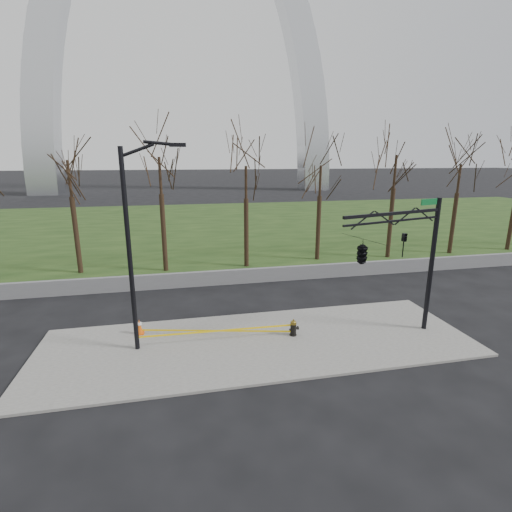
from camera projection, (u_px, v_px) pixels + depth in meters
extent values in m
plane|color=black|center=(259.00, 344.00, 15.92)|extent=(500.00, 500.00, 0.00)
cube|color=slate|center=(259.00, 343.00, 15.90)|extent=(18.00, 6.00, 0.10)
cube|color=#1B3312|center=(204.00, 224.00, 44.31)|extent=(120.00, 40.00, 0.06)
cube|color=#59595B|center=(231.00, 277.00, 23.38)|extent=(60.00, 0.30, 0.90)
cylinder|color=black|center=(293.00, 335.00, 16.45)|extent=(0.30, 0.30, 0.05)
cylinder|color=black|center=(293.00, 330.00, 16.39)|extent=(0.23, 0.23, 0.53)
cylinder|color=black|center=(297.00, 328.00, 16.45)|extent=(0.20, 0.17, 0.14)
cylinder|color=black|center=(290.00, 330.00, 16.34)|extent=(0.10, 0.10, 0.09)
cylinder|color=brown|center=(293.00, 323.00, 16.32)|extent=(0.27, 0.27, 0.05)
ellipsoid|color=brown|center=(293.00, 322.00, 16.31)|extent=(0.25, 0.25, 0.19)
cylinder|color=brown|center=(293.00, 320.00, 16.28)|extent=(0.05, 0.05, 0.07)
cube|color=#E4560C|center=(140.00, 333.00, 16.59)|extent=(0.35, 0.35, 0.04)
cone|color=#E4560C|center=(139.00, 326.00, 16.50)|extent=(0.27, 0.27, 0.64)
cylinder|color=white|center=(139.00, 324.00, 16.47)|extent=(0.20, 0.20, 0.10)
cylinder|color=black|center=(130.00, 255.00, 14.34)|extent=(0.18, 0.18, 8.00)
cylinder|color=black|center=(137.00, 150.00, 13.46)|extent=(1.27, 0.15, 0.56)
cylinder|color=black|center=(161.00, 143.00, 13.55)|extent=(1.21, 0.15, 0.22)
cube|color=black|center=(178.00, 145.00, 13.67)|extent=(0.61, 0.24, 0.14)
cylinder|color=black|center=(431.00, 267.00, 16.41)|extent=(0.20, 0.20, 6.00)
cube|color=black|center=(394.00, 213.00, 14.68)|extent=(4.86, 1.40, 0.12)
cube|color=black|center=(394.00, 221.00, 14.76)|extent=(4.85, 1.36, 0.08)
cube|color=#0C5926|center=(429.00, 202.00, 15.43)|extent=(0.88, 0.27, 0.25)
imported|color=black|center=(404.00, 245.00, 15.33)|extent=(0.21, 0.24, 1.00)
imported|color=black|center=(362.00, 251.00, 14.37)|extent=(1.15, 2.54, 1.00)
cube|color=yellow|center=(218.00, 331.00, 15.77)|extent=(6.53, 0.19, 0.08)
cube|color=yellow|center=(216.00, 331.00, 16.48)|extent=(6.55, 1.54, 0.08)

